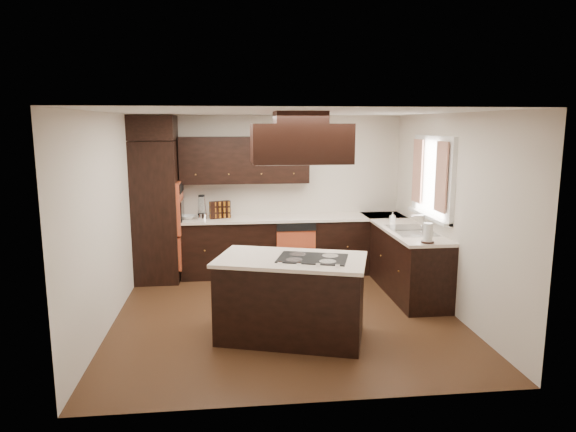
% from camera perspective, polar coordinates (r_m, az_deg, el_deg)
% --- Properties ---
extents(floor, '(4.20, 4.20, 0.02)m').
position_cam_1_polar(floor, '(6.59, -0.28, -10.93)').
color(floor, '#56341D').
rests_on(floor, ground).
extents(ceiling, '(4.20, 4.20, 0.02)m').
position_cam_1_polar(ceiling, '(6.15, -0.30, 11.54)').
color(ceiling, silver).
rests_on(ceiling, ground).
extents(wall_back, '(4.20, 0.02, 2.50)m').
position_cam_1_polar(wall_back, '(8.32, -1.86, 2.50)').
color(wall_back, beige).
rests_on(wall_back, ground).
extents(wall_front, '(4.20, 0.02, 2.50)m').
position_cam_1_polar(wall_front, '(4.21, 2.82, -5.20)').
color(wall_front, beige).
rests_on(wall_front, ground).
extents(wall_left, '(0.02, 4.20, 2.50)m').
position_cam_1_polar(wall_left, '(6.38, -19.49, -0.46)').
color(wall_left, beige).
rests_on(wall_left, ground).
extents(wall_right, '(0.02, 4.20, 2.50)m').
position_cam_1_polar(wall_right, '(6.80, 17.67, 0.28)').
color(wall_right, beige).
rests_on(wall_right, ground).
extents(oven_column, '(0.65, 0.75, 2.12)m').
position_cam_1_polar(oven_column, '(8.00, -14.38, 0.49)').
color(oven_column, black).
rests_on(oven_column, floor).
extents(wall_oven_face, '(0.05, 0.62, 0.78)m').
position_cam_1_polar(wall_oven_face, '(7.95, -11.90, 0.97)').
color(wall_oven_face, '#D4542F').
rests_on(wall_oven_face, oven_column).
extents(base_cabinets_back, '(2.93, 0.60, 0.88)m').
position_cam_1_polar(base_cabinets_back, '(8.17, -1.40, -3.43)').
color(base_cabinets_back, black).
rests_on(base_cabinets_back, floor).
extents(base_cabinets_right, '(0.60, 2.40, 0.88)m').
position_cam_1_polar(base_cabinets_right, '(7.68, 12.49, -4.57)').
color(base_cabinets_right, black).
rests_on(base_cabinets_right, floor).
extents(countertop_back, '(2.93, 0.63, 0.04)m').
position_cam_1_polar(countertop_back, '(8.06, -1.41, -0.27)').
color(countertop_back, '#F8E5D0').
rests_on(countertop_back, base_cabinets_back).
extents(countertop_right, '(0.63, 2.40, 0.04)m').
position_cam_1_polar(countertop_right, '(7.57, 12.52, -1.21)').
color(countertop_right, '#F8E5D0').
rests_on(countertop_right, base_cabinets_right).
extents(upper_cabinets, '(2.00, 0.34, 0.72)m').
position_cam_1_polar(upper_cabinets, '(8.06, -4.84, 6.22)').
color(upper_cabinets, black).
rests_on(upper_cabinets, wall_back).
extents(dishwasher_front, '(0.60, 0.05, 0.72)m').
position_cam_1_polar(dishwasher_front, '(7.93, 0.90, -4.18)').
color(dishwasher_front, '#D4542F').
rests_on(dishwasher_front, floor).
extents(window_frame, '(0.06, 1.32, 1.12)m').
position_cam_1_polar(window_frame, '(7.24, 15.78, 4.14)').
color(window_frame, white).
rests_on(window_frame, wall_right).
extents(window_pane, '(0.00, 1.20, 1.00)m').
position_cam_1_polar(window_pane, '(7.25, 15.99, 4.14)').
color(window_pane, white).
rests_on(window_pane, wall_right).
extents(curtain_left, '(0.02, 0.34, 0.90)m').
position_cam_1_polar(curtain_left, '(6.82, 16.66, 4.17)').
color(curtain_left, beige).
rests_on(curtain_left, wall_right).
extents(curtain_right, '(0.02, 0.34, 0.90)m').
position_cam_1_polar(curtain_right, '(7.60, 14.19, 4.87)').
color(curtain_right, beige).
rests_on(curtain_right, wall_right).
extents(sink_rim, '(0.52, 0.84, 0.01)m').
position_cam_1_polar(sink_rim, '(7.25, 13.53, -1.56)').
color(sink_rim, silver).
rests_on(sink_rim, countertop_right).
extents(island, '(1.74, 1.28, 0.88)m').
position_cam_1_polar(island, '(5.78, 0.35, -9.26)').
color(island, black).
rests_on(island, floor).
extents(island_top, '(1.82, 1.35, 0.04)m').
position_cam_1_polar(island_top, '(5.64, 0.35, -4.86)').
color(island_top, '#F8E5D0').
rests_on(island_top, island).
extents(cooktop, '(0.85, 0.69, 0.01)m').
position_cam_1_polar(cooktop, '(5.60, 2.74, -4.71)').
color(cooktop, black).
rests_on(cooktop, island_top).
extents(range_hood, '(1.05, 0.72, 0.42)m').
position_cam_1_polar(range_hood, '(5.62, 1.34, 8.10)').
color(range_hood, black).
rests_on(range_hood, ceiling).
extents(hood_duct, '(0.55, 0.50, 0.13)m').
position_cam_1_polar(hood_duct, '(5.61, 1.35, 10.90)').
color(hood_duct, black).
rests_on(hood_duct, ceiling).
extents(blender_base, '(0.15, 0.15, 0.10)m').
position_cam_1_polar(blender_base, '(7.94, -9.52, -0.06)').
color(blender_base, silver).
rests_on(blender_base, countertop_back).
extents(blender_pitcher, '(0.13, 0.13, 0.26)m').
position_cam_1_polar(blender_pitcher, '(7.92, -9.56, 1.23)').
color(blender_pitcher, silver).
rests_on(blender_pitcher, blender_base).
extents(spice_rack, '(0.33, 0.19, 0.27)m').
position_cam_1_polar(spice_rack, '(8.02, -7.57, 0.70)').
color(spice_rack, black).
rests_on(spice_rack, countertop_back).
extents(mixing_bowl, '(0.26, 0.26, 0.06)m').
position_cam_1_polar(mixing_bowl, '(8.05, -11.02, -0.13)').
color(mixing_bowl, white).
rests_on(mixing_bowl, countertop_back).
extents(soap_bottle, '(0.08, 0.08, 0.16)m').
position_cam_1_polar(soap_bottle, '(7.73, 11.53, -0.17)').
color(soap_bottle, white).
rests_on(soap_bottle, countertop_right).
extents(paper_towel, '(0.14, 0.14, 0.25)m').
position_cam_1_polar(paper_towel, '(6.52, 15.30, -1.85)').
color(paper_towel, white).
rests_on(paper_towel, countertop_right).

